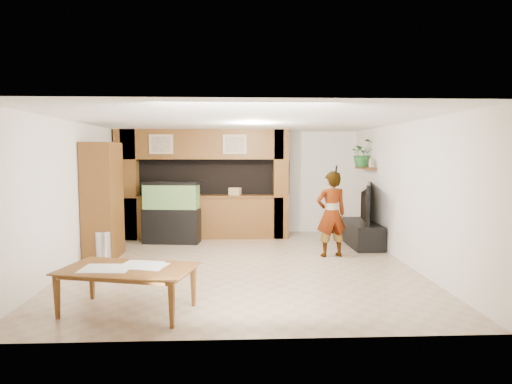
{
  "coord_description": "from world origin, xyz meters",
  "views": [
    {
      "loc": [
        -0.09,
        -7.75,
        2.01
      ],
      "look_at": [
        0.27,
        0.6,
        1.28
      ],
      "focal_mm": 30.0,
      "sensor_mm": 36.0,
      "label": 1
    }
  ],
  "objects_px": {
    "aquarium": "(172,213)",
    "dining_table": "(127,291)",
    "pantry_cabinet": "(103,201)",
    "television": "(362,203)",
    "person": "(331,214)"
  },
  "relations": [
    {
      "from": "pantry_cabinet",
      "to": "television",
      "type": "height_order",
      "value": "pantry_cabinet"
    },
    {
      "from": "pantry_cabinet",
      "to": "aquarium",
      "type": "xyz_separation_m",
      "value": [
        1.11,
        1.35,
        -0.44
      ]
    },
    {
      "from": "person",
      "to": "dining_table",
      "type": "bearing_deg",
      "value": 31.97
    },
    {
      "from": "aquarium",
      "to": "television",
      "type": "height_order",
      "value": "aquarium"
    },
    {
      "from": "pantry_cabinet",
      "to": "aquarium",
      "type": "height_order",
      "value": "pantry_cabinet"
    },
    {
      "from": "aquarium",
      "to": "dining_table",
      "type": "bearing_deg",
      "value": -82.35
    },
    {
      "from": "television",
      "to": "person",
      "type": "height_order",
      "value": "person"
    },
    {
      "from": "television",
      "to": "dining_table",
      "type": "xyz_separation_m",
      "value": [
        -4.14,
        -3.93,
        -0.67
      ]
    },
    {
      "from": "aquarium",
      "to": "television",
      "type": "bearing_deg",
      "value": 0.51
    },
    {
      "from": "television",
      "to": "pantry_cabinet",
      "type": "bearing_deg",
      "value": 118.05
    },
    {
      "from": "pantry_cabinet",
      "to": "aquarium",
      "type": "relative_size",
      "value": 1.6
    },
    {
      "from": "dining_table",
      "to": "aquarium",
      "type": "bearing_deg",
      "value": 104.59
    },
    {
      "from": "pantry_cabinet",
      "to": "television",
      "type": "xyz_separation_m",
      "value": [
        5.35,
        0.91,
        -0.17
      ]
    },
    {
      "from": "pantry_cabinet",
      "to": "dining_table",
      "type": "bearing_deg",
      "value": -68.17
    },
    {
      "from": "pantry_cabinet",
      "to": "person",
      "type": "bearing_deg",
      "value": -1.1
    }
  ]
}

